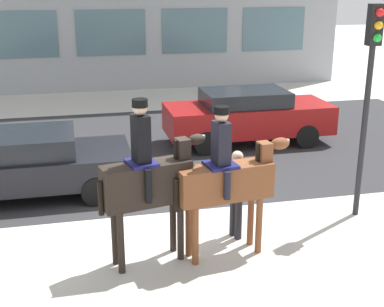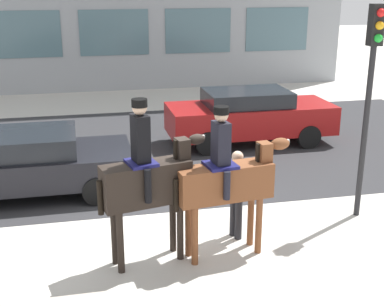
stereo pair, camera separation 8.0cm
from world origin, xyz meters
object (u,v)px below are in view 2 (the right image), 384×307
object	(u,v)px
mounted_horse_lead	(148,179)
street_car_far_lane	(250,115)
street_car_near_lane	(31,162)
mounted_horse_companion	(227,179)
traffic_light	(371,79)
pedestrian_bystander	(236,188)

from	to	relation	value
mounted_horse_lead	street_car_far_lane	bearing A→B (deg)	45.90
street_car_far_lane	street_car_near_lane	bearing A→B (deg)	-155.81
mounted_horse_companion	street_car_far_lane	distance (m)	6.46
mounted_horse_lead	traffic_light	xyz separation A→B (m)	(4.21, 0.89, 1.26)
pedestrian_bystander	traffic_light	distance (m)	3.15
mounted_horse_companion	pedestrian_bystander	world-z (taller)	mounted_horse_companion
pedestrian_bystander	traffic_light	xyz separation A→B (m)	(2.60, 0.39, 1.73)
mounted_horse_lead	mounted_horse_companion	distance (m)	1.28
street_car_far_lane	traffic_light	xyz separation A→B (m)	(0.57, -5.05, 1.88)
mounted_horse_lead	street_car_far_lane	world-z (taller)	mounted_horse_lead
street_car_near_lane	traffic_light	world-z (taller)	traffic_light
pedestrian_bystander	traffic_light	size ratio (longest dim) A/B	0.40
pedestrian_bystander	street_car_near_lane	world-z (taller)	pedestrian_bystander
mounted_horse_lead	traffic_light	bearing A→B (deg)	-0.64
mounted_horse_lead	street_car_far_lane	distance (m)	7.00
pedestrian_bystander	street_car_far_lane	world-z (taller)	pedestrian_bystander
street_car_near_lane	traffic_light	distance (m)	7.02
mounted_horse_lead	pedestrian_bystander	bearing A→B (deg)	4.67
street_car_near_lane	street_car_far_lane	size ratio (longest dim) A/B	0.92
pedestrian_bystander	street_car_far_lane	bearing A→B (deg)	-128.00
street_car_far_lane	mounted_horse_companion	bearing A→B (deg)	-111.63
street_car_near_lane	traffic_light	size ratio (longest dim) A/B	1.05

